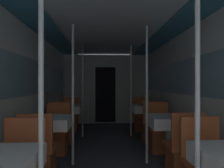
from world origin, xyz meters
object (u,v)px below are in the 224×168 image
chair_left_far_2 (71,121)px  chair_right_far_1 (160,136)px  dining_table_left_2 (67,111)px  support_pole_left_2 (83,91)px  support_pole_right_1 (147,94)px  support_pole_right_2 (131,91)px  support_pole_left_0 (41,106)px  dining_table_right_2 (146,110)px  chair_left_near_2 (63,130)px  chair_right_near_2 (151,129)px  chair_right_far_2 (141,120)px  dining_table_right_1 (169,124)px  chair_left_near_1 (39,159)px  support_pole_right_0 (197,105)px  support_pole_left_1 (73,94)px  chair_right_near_1 (183,157)px  dining_table_left_1 (49,125)px  chair_left_far_1 (57,137)px

chair_left_far_2 → chair_right_far_1: (1.89, -1.81, 0.00)m
dining_table_left_2 → support_pole_left_2: support_pole_left_2 is taller
support_pole_right_1 → support_pole_right_2: (0.00, 1.81, 0.00)m
support_pole_left_0 → dining_table_right_2: bearing=67.2°
chair_left_near_2 → support_pole_left_2: size_ratio=0.41×
chair_right_near_2 → chair_right_far_2: size_ratio=1.00×
support_pole_left_0 → dining_table_right_1: 2.41m
chair_right_far_1 → chair_right_far_2: same height
support_pole_right_2 → chair_left_near_1: bearing=-122.6°
dining_table_left_2 → support_pole_left_2: size_ratio=0.34×
support_pole_right_0 → chair_left_near_1: bearing=141.1°
support_pole_left_1 → chair_right_far_1: size_ratio=2.44×
support_pole_left_2 → chair_right_near_1: 2.95m
dining_table_left_1 → dining_table_left_2: (0.00, 1.81, 0.00)m
chair_right_far_1 → chair_right_near_1: bearing=90.0°
support_pole_left_1 → dining_table_right_1: (1.52, 0.00, -0.47)m
support_pole_left_1 → chair_right_near_1: bearing=-20.8°
chair_left_near_1 → dining_table_left_2: size_ratio=1.20×
support_pole_right_0 → chair_right_near_1: 1.52m
support_pole_left_2 → chair_right_near_1: (1.52, -2.39, -0.81)m
support_pole_left_0 → dining_table_right_2: size_ratio=2.94×
chair_left_near_1 → chair_left_far_1: same height
chair_left_far_1 → support_pole_right_1: support_pole_right_1 is taller
chair_right_near_2 → support_pole_left_1: bearing=-141.1°
support_pole_left_1 → chair_left_near_1: bearing=-122.1°
support_pole_right_0 → chair_right_near_1: (0.36, 1.23, -0.81)m
chair_right_far_2 → dining_table_right_1: bearing=90.0°
chair_left_near_1 → dining_table_right_1: chair_left_near_1 is taller
support_pole_right_2 → support_pole_left_0: bearing=-107.8°
chair_right_far_2 → support_pole_right_2: 1.06m
chair_right_far_2 → support_pole_right_0: bearing=85.1°
chair_left_far_1 → dining_table_right_1: bearing=163.0°
dining_table_left_1 → chair_left_near_2: bearing=90.0°
chair_left_near_2 → dining_table_right_2: (1.89, 0.58, 0.34)m
chair_right_near_1 → chair_right_far_1: size_ratio=1.00×
chair_left_far_2 → chair_right_far_2: 1.89m
dining_table_left_2 → chair_left_far_2: bearing=90.0°
dining_table_left_1 → support_pole_right_0: (1.52, -1.81, 0.47)m
chair_right_near_1 → dining_table_right_2: bearing=90.0°
support_pole_left_2 → chair_right_far_1: support_pole_left_2 is taller
chair_left_near_2 → support_pole_right_2: (1.52, 0.58, 0.81)m
support_pole_left_0 → support_pole_right_2: same height
dining_table_left_2 → support_pole_right_0: 3.96m
support_pole_left_0 → support_pole_left_2: bearing=90.0°
dining_table_left_2 → support_pole_left_1: bearing=-78.7°
support_pole_right_0 → support_pole_left_1: bearing=122.7°
chair_left_far_2 → support_pole_right_2: (1.52, -0.58, 0.81)m
support_pole_left_0 → chair_right_far_2: (1.52, 4.20, -0.81)m
chair_right_near_1 → support_pole_right_1: (-0.36, 0.58, 0.81)m
chair_right_far_1 → chair_right_near_2: same height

